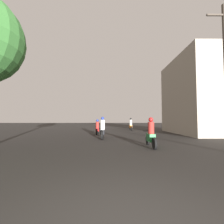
# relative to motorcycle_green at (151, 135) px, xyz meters

# --- Properties ---
(motorcycle_green) EXTENTS (0.60, 1.89, 1.54)m
(motorcycle_green) POSITION_rel_motorcycle_green_xyz_m (0.00, 0.00, 0.00)
(motorcycle_green) COLOR black
(motorcycle_green) RESTS_ON ground_plane
(motorcycle_black) EXTENTS (0.60, 2.00, 1.63)m
(motorcycle_black) POSITION_rel_motorcycle_green_xyz_m (-2.69, 3.43, 0.03)
(motorcycle_black) COLOR black
(motorcycle_black) RESTS_ON ground_plane
(motorcycle_red) EXTENTS (0.60, 2.04, 1.44)m
(motorcycle_red) POSITION_rel_motorcycle_green_xyz_m (-3.36, 6.57, -0.04)
(motorcycle_red) COLOR black
(motorcycle_red) RESTS_ON ground_plane
(motorcycle_orange) EXTENTS (0.60, 2.03, 1.62)m
(motorcycle_orange) POSITION_rel_motorcycle_green_xyz_m (0.51, 11.75, 0.03)
(motorcycle_orange) COLOR black
(motorcycle_orange) RESTS_ON ground_plane
(building_right_near) EXTENTS (4.42, 7.85, 7.66)m
(building_right_near) POSITION_rel_motorcycle_green_xyz_m (6.65, 7.34, 3.21)
(building_right_near) COLOR gray
(building_right_near) RESTS_ON ground_plane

